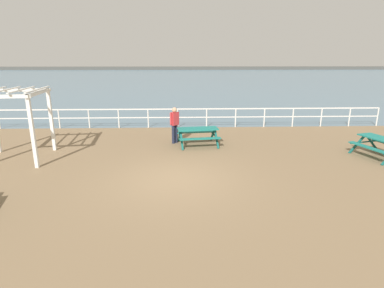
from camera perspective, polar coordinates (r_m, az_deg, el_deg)
ground_plane at (r=10.19m, az=-3.05°, el=-7.00°), size 30.00×24.00×0.20m
sea_band at (r=62.27m, az=-2.29°, el=12.11°), size 142.00×90.00×0.01m
distant_shoreline at (r=105.23m, az=-2.22°, el=13.55°), size 142.00×6.00×1.80m
seaward_railing at (r=17.43m, az=-2.70°, el=5.44°), size 23.07×0.07×1.08m
picnic_table_near_right at (r=14.26m, az=31.53°, el=0.17°), size 1.93×2.14×0.80m
picnic_table_mid_centre at (r=13.88m, az=1.06°, el=2.16°), size 1.97×1.73×0.80m
visitor at (r=14.15m, az=-3.21°, el=3.91°), size 0.41×0.39×1.66m
lattice_pergola at (r=13.45m, az=-30.61°, el=5.68°), size 2.66×2.77×2.70m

